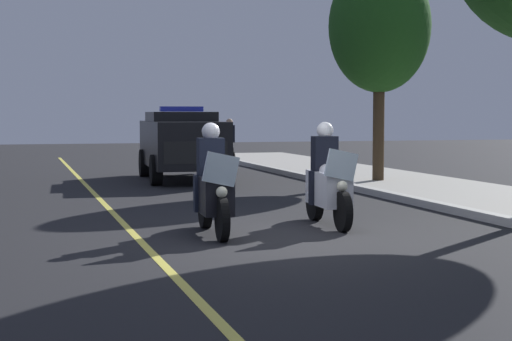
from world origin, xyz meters
name	(u,v)px	position (x,y,z in m)	size (l,w,h in m)	color
ground_plane	(287,238)	(0.00, 0.00, 0.00)	(80.00, 80.00, 0.00)	black
lane_stripe_center	(143,244)	(0.00, -2.16, 0.00)	(48.00, 0.12, 0.01)	#E0D14C
police_motorcycle_lead_left	(213,189)	(-0.68, -0.98, 0.70)	(2.14, 0.60, 1.72)	black
police_motorcycle_lead_right	(328,184)	(-1.13, 1.08, 0.70)	(2.14, 0.60, 1.72)	black
police_suv	(182,142)	(-11.07, 0.56, 1.07)	(5.00, 2.28, 2.05)	black
cyclist_background	(229,145)	(-14.27, 2.73, 0.84)	(1.76, 0.33, 1.69)	black
tree_far_back	(380,27)	(-8.40, 5.29, 4.10)	(2.66, 2.66, 5.76)	#42301E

